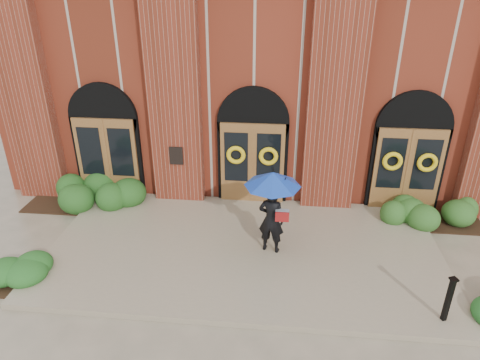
# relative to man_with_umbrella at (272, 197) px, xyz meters

# --- Properties ---
(ground) EXTENTS (90.00, 90.00, 0.00)m
(ground) POSITION_rel_man_with_umbrella_xyz_m (-0.68, -0.11, -1.68)
(ground) COLOR gray
(ground) RESTS_ON ground
(landing) EXTENTS (10.00, 5.30, 0.15)m
(landing) POSITION_rel_man_with_umbrella_xyz_m (-0.68, 0.04, -1.61)
(landing) COLOR gray
(landing) RESTS_ON ground
(church_building) EXTENTS (16.20, 12.53, 7.00)m
(church_building) POSITION_rel_man_with_umbrella_xyz_m (-0.68, 8.67, 1.82)
(church_building) COLOR maroon
(church_building) RESTS_ON ground
(man_with_umbrella) EXTENTS (1.63, 1.63, 2.19)m
(man_with_umbrella) POSITION_rel_man_with_umbrella_xyz_m (0.00, 0.00, 0.00)
(man_with_umbrella) COLOR black
(man_with_umbrella) RESTS_ON landing
(metal_post) EXTENTS (0.18, 0.18, 1.05)m
(metal_post) POSITION_rel_man_with_umbrella_xyz_m (3.62, -2.09, -0.98)
(metal_post) COLOR black
(metal_post) RESTS_ON landing
(hedge_wall_left) EXTENTS (3.24, 1.29, 0.83)m
(hedge_wall_left) POSITION_rel_man_with_umbrella_xyz_m (-5.88, 2.09, -1.27)
(hedge_wall_left) COLOR #204A18
(hedge_wall_left) RESTS_ON ground
(hedge_wall_right) EXTENTS (2.74, 1.09, 0.70)m
(hedge_wall_right) POSITION_rel_man_with_umbrella_xyz_m (4.52, 2.09, -1.33)
(hedge_wall_right) COLOR #28511C
(hedge_wall_right) RESTS_ON ground
(hedge_front_left) EXTENTS (1.44, 1.23, 0.51)m
(hedge_front_left) POSITION_rel_man_with_umbrella_xyz_m (-5.78, -1.58, -1.43)
(hedge_front_left) COLOR #1F521C
(hedge_front_left) RESTS_ON ground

